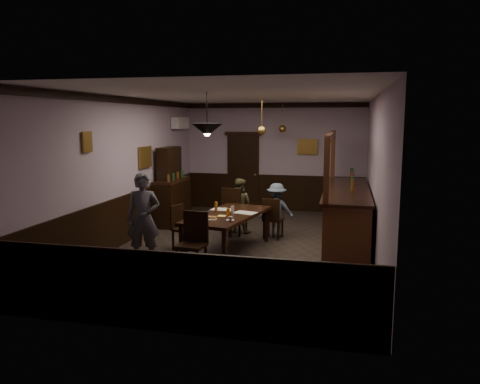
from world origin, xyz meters
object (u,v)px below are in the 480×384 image
(dining_table, at_px, (228,217))
(sideboard, at_px, (171,193))
(chair_far_right, at_px, (272,217))
(chair_side, at_px, (181,225))
(coffee_cup, at_px, (231,218))
(pendant_brass_mid, at_px, (262,130))
(person_seated_right, at_px, (277,210))
(pendant_iron, at_px, (207,130))
(person_standing, at_px, (143,218))
(chair_near, at_px, (193,239))
(person_seated_left, at_px, (239,205))
(bar_counter, at_px, (346,212))
(pendant_brass_far, at_px, (282,129))
(chair_far_left, at_px, (234,209))
(soda_can, at_px, (228,211))

(dining_table, distance_m, sideboard, 2.93)
(chair_far_right, distance_m, chair_side, 2.01)
(coffee_cup, relative_size, pendant_brass_mid, 0.10)
(coffee_cup, bearing_deg, person_seated_right, 86.80)
(dining_table, xyz_separation_m, pendant_iron, (-0.15, -0.79, 1.68))
(person_standing, distance_m, pendant_brass_mid, 3.56)
(chair_far_right, relative_size, chair_near, 0.87)
(person_seated_left, height_order, pendant_iron, pendant_iron)
(bar_counter, distance_m, pendant_brass_mid, 2.56)
(person_seated_left, bearing_deg, coffee_cup, 108.84)
(pendant_brass_far, bearing_deg, sideboard, -147.99)
(person_standing, bearing_deg, chair_side, 59.26)
(pendant_iron, height_order, pendant_brass_far, same)
(bar_counter, relative_size, pendant_iron, 5.41)
(dining_table, distance_m, chair_far_right, 1.37)
(pendant_iron, bearing_deg, person_standing, -167.81)
(person_seated_left, xyz_separation_m, pendant_brass_far, (0.68, 2.13, 1.68))
(sideboard, bearing_deg, chair_far_left, -25.36)
(chair_near, distance_m, pendant_iron, 1.88)
(chair_side, distance_m, bar_counter, 3.56)
(person_seated_left, height_order, sideboard, sideboard)
(person_standing, height_order, coffee_cup, person_standing)
(person_seated_left, bearing_deg, bar_counter, -170.11)
(dining_table, bearing_deg, coffee_cup, -71.05)
(dining_table, xyz_separation_m, soda_can, (0.03, -0.07, 0.12))
(sideboard, bearing_deg, coffee_cup, -51.88)
(person_seated_right, xyz_separation_m, pendant_iron, (-0.89, -2.22, 1.78))
(sideboard, height_order, pendant_brass_mid, pendant_brass_mid)
(chair_far_right, relative_size, person_seated_right, 0.76)
(dining_table, bearing_deg, person_seated_right, 62.80)
(coffee_cup, bearing_deg, pendant_iron, -145.72)
(chair_far_right, xyz_separation_m, bar_counter, (1.54, 0.45, 0.09))
(sideboard, bearing_deg, soda_can, -48.06)
(chair_side, distance_m, soda_can, 1.03)
(soda_can, height_order, pendant_brass_far, pendant_brass_far)
(chair_side, distance_m, person_standing, 1.12)
(pendant_iron, relative_size, pendant_brass_far, 0.92)
(pendant_brass_mid, bearing_deg, person_standing, -119.70)
(person_standing, bearing_deg, chair_far_left, 52.71)
(chair_far_left, xyz_separation_m, chair_near, (-0.06, -2.62, -0.03))
(dining_table, relative_size, pendant_iron, 3.15)
(soda_can, distance_m, pendant_brass_far, 4.12)
(pendant_brass_mid, bearing_deg, soda_can, -99.26)
(chair_far_left, distance_m, chair_far_right, 0.91)
(dining_table, height_order, chair_far_right, chair_far_right)
(chair_near, relative_size, pendant_brass_mid, 1.26)
(soda_can, bearing_deg, person_seated_left, 96.06)
(chair_near, bearing_deg, person_seated_right, 75.17)
(chair_far_right, bearing_deg, pendant_brass_mid, -50.52)
(sideboard, bearing_deg, pendant_brass_mid, -9.41)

